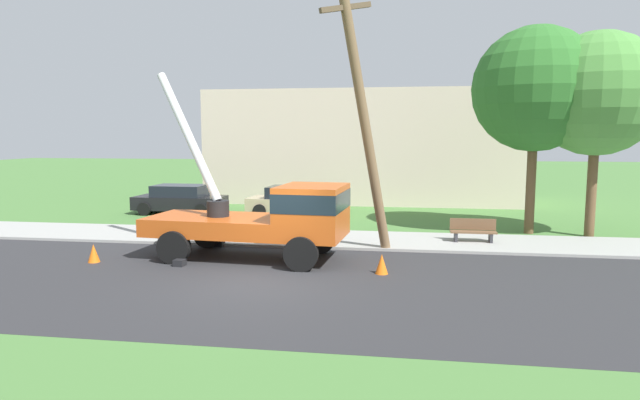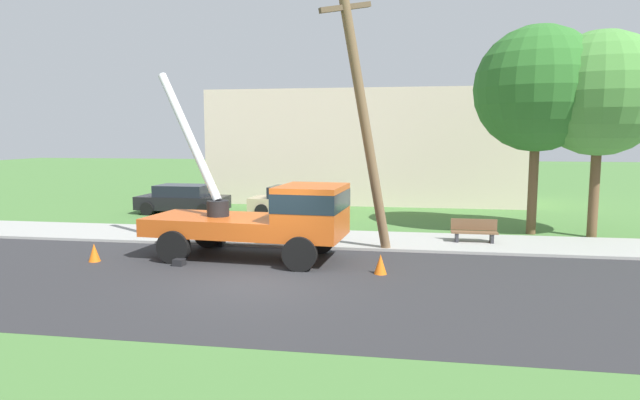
% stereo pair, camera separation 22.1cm
% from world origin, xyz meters
% --- Properties ---
extents(ground_plane, '(120.00, 120.00, 0.00)m').
position_xyz_m(ground_plane, '(0.00, 12.00, 0.00)').
color(ground_plane, '#477538').
extents(road_asphalt, '(80.00, 8.64, 0.01)m').
position_xyz_m(road_asphalt, '(0.00, 0.00, 0.00)').
color(road_asphalt, '#2B2B2D').
rests_on(road_asphalt, ground).
extents(sidewalk_strip, '(80.00, 3.28, 0.10)m').
position_xyz_m(sidewalk_strip, '(0.00, 5.96, 0.05)').
color(sidewalk_strip, '#9E9E99').
rests_on(sidewalk_strip, ground).
extents(utility_truck, '(6.74, 3.26, 5.98)m').
position_xyz_m(utility_truck, '(-0.34, 2.67, 1.41)').
color(utility_truck, '#C65119').
rests_on(utility_truck, ground).
extents(leaning_utility_pole, '(2.31, 1.81, 8.87)m').
position_xyz_m(leaning_utility_pole, '(2.36, 3.99, 4.56)').
color(leaning_utility_pole, brown).
rests_on(leaning_utility_pole, ground).
extents(traffic_cone_ahead, '(0.36, 0.36, 0.56)m').
position_xyz_m(traffic_cone_ahead, '(3.10, 1.38, 0.28)').
color(traffic_cone_ahead, orange).
rests_on(traffic_cone_ahead, ground).
extents(traffic_cone_behind, '(0.36, 0.36, 0.56)m').
position_xyz_m(traffic_cone_behind, '(-5.64, 1.48, 0.28)').
color(traffic_cone_behind, orange).
rests_on(traffic_cone_behind, ground).
extents(parked_sedan_black, '(4.42, 2.05, 1.42)m').
position_xyz_m(parked_sedan_black, '(-7.20, 11.66, 0.71)').
color(parked_sedan_black, black).
rests_on(parked_sedan_black, ground).
extents(parked_sedan_tan, '(4.52, 2.23, 1.42)m').
position_xyz_m(parked_sedan_tan, '(-1.45, 11.73, 0.71)').
color(parked_sedan_tan, tan).
rests_on(parked_sedan_tan, ground).
extents(park_bench, '(1.60, 0.45, 0.90)m').
position_xyz_m(park_bench, '(6.16, 6.03, 0.46)').
color(park_bench, brown).
rests_on(park_bench, ground).
extents(roadside_tree_near, '(4.79, 4.79, 8.01)m').
position_xyz_m(roadside_tree_near, '(8.63, 8.55, 5.60)').
color(roadside_tree_near, brown).
rests_on(roadside_tree_near, ground).
extents(roadside_tree_far, '(4.59, 4.59, 7.68)m').
position_xyz_m(roadside_tree_far, '(10.75, 8.15, 5.36)').
color(roadside_tree_far, brown).
rests_on(roadside_tree_far, ground).
extents(lowrise_building_backdrop, '(18.00, 6.00, 6.40)m').
position_xyz_m(lowrise_building_backdrop, '(1.46, 18.67, 3.20)').
color(lowrise_building_backdrop, beige).
rests_on(lowrise_building_backdrop, ground).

